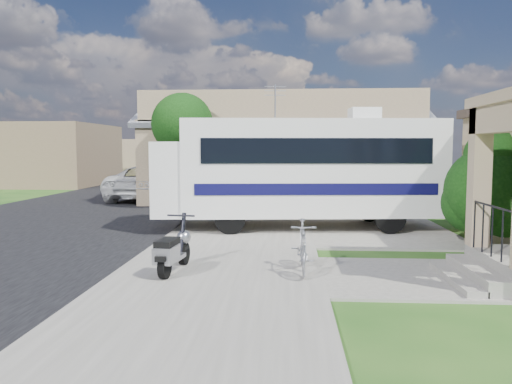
# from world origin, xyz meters

# --- Properties ---
(ground) EXTENTS (120.00, 120.00, 0.00)m
(ground) POSITION_xyz_m (0.00, 0.00, 0.00)
(ground) COLOR #1B4913
(street_slab) EXTENTS (9.00, 80.00, 0.02)m
(street_slab) POSITION_xyz_m (-7.50, 10.00, 0.01)
(street_slab) COLOR black
(street_slab) RESTS_ON ground
(sidewalk_slab) EXTENTS (4.00, 80.00, 0.06)m
(sidewalk_slab) POSITION_xyz_m (-1.00, 10.00, 0.03)
(sidewalk_slab) COLOR slate
(sidewalk_slab) RESTS_ON ground
(driveway_slab) EXTENTS (7.00, 6.00, 0.05)m
(driveway_slab) POSITION_xyz_m (1.50, 4.50, 0.03)
(driveway_slab) COLOR slate
(driveway_slab) RESTS_ON ground
(walk_slab) EXTENTS (4.00, 3.00, 0.05)m
(walk_slab) POSITION_xyz_m (3.00, -1.00, 0.03)
(walk_slab) COLOR slate
(walk_slab) RESTS_ON ground
(warehouse) EXTENTS (12.50, 8.40, 5.04)m
(warehouse) POSITION_xyz_m (0.00, 13.97, 1.99)
(warehouse) COLOR #856A53
(warehouse) RESTS_ON ground
(distant_bldg_far) EXTENTS (10.00, 8.00, 4.00)m
(distant_bldg_far) POSITION_xyz_m (-17.00, 22.00, 2.00)
(distant_bldg_far) COLOR brown
(distant_bldg_far) RESTS_ON ground
(distant_bldg_near) EXTENTS (8.00, 7.00, 3.20)m
(distant_bldg_near) POSITION_xyz_m (-15.00, 34.00, 1.60)
(distant_bldg_near) COLOR #856A53
(distant_bldg_near) RESTS_ON ground
(street_tree_a) EXTENTS (2.44, 2.40, 4.58)m
(street_tree_a) POSITION_xyz_m (-3.70, 9.05, 3.25)
(street_tree_a) COLOR #322016
(street_tree_a) RESTS_ON ground
(street_tree_b) EXTENTS (2.44, 2.40, 4.73)m
(street_tree_b) POSITION_xyz_m (-3.70, 19.05, 3.39)
(street_tree_b) COLOR #322016
(street_tree_b) RESTS_ON ground
(street_tree_c) EXTENTS (2.44, 2.40, 4.42)m
(street_tree_c) POSITION_xyz_m (-3.70, 28.05, 3.10)
(street_tree_c) COLOR #322016
(street_tree_c) RESTS_ON ground
(motorhome) EXTENTS (8.50, 3.35, 4.26)m
(motorhome) POSITION_xyz_m (0.67, 4.67, 1.83)
(motorhome) COLOR silver
(motorhome) RESTS_ON ground
(shrub) EXTENTS (2.37, 2.26, 2.91)m
(shrub) POSITION_xyz_m (5.28, 2.13, 1.49)
(shrub) COLOR #322016
(shrub) RESTS_ON ground
(scooter) EXTENTS (0.57, 1.62, 1.06)m
(scooter) POSITION_xyz_m (-1.85, -1.09, 0.48)
(scooter) COLOR black
(scooter) RESTS_ON ground
(bicycle) EXTENTS (0.48, 1.66, 0.99)m
(bicycle) POSITION_xyz_m (0.62, -0.85, 0.50)
(bicycle) COLOR #93939A
(bicycle) RESTS_ON ground
(pickup_truck) EXTENTS (3.41, 6.14, 1.62)m
(pickup_truck) POSITION_xyz_m (-6.08, 12.94, 0.81)
(pickup_truck) COLOR silver
(pickup_truck) RESTS_ON ground
(van) EXTENTS (3.44, 6.64, 1.84)m
(van) POSITION_xyz_m (-6.39, 20.14, 0.92)
(van) COLOR silver
(van) RESTS_ON ground
(garden_hose) EXTENTS (0.36, 0.36, 0.16)m
(garden_hose) POSITION_xyz_m (3.82, -0.44, 0.08)
(garden_hose) COLOR #146421
(garden_hose) RESTS_ON ground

